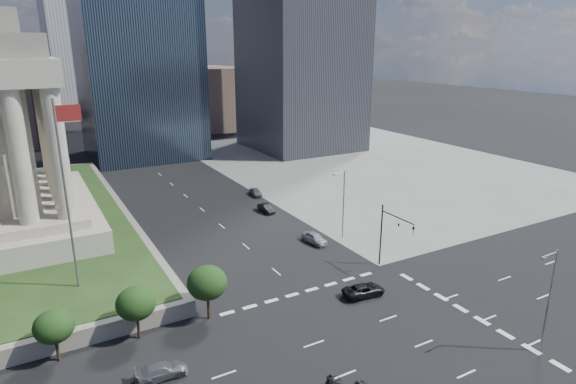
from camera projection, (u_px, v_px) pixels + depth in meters
ground at (133, 152)px, 126.07m from camera, size 500.00×500.00×0.00m
sidewalk_ne at (368, 163)px, 114.23m from camera, size 68.00×90.00×0.03m
flagpole at (67, 186)px, 48.62m from camera, size 2.52×0.24×20.00m
midrise_glass at (135, 31)px, 114.11m from camera, size 26.00×26.00×60.00m
building_filler_ne at (207, 97)px, 163.17m from camera, size 20.00×30.00×20.00m
traffic_signal_ne at (391, 230)px, 58.38m from camera, size 0.30×5.74×8.00m
street_lamp_south at (548, 296)px, 42.22m from camera, size 2.13×0.22×10.00m
street_lamp_north at (343, 201)px, 68.08m from camera, size 2.13×0.22×10.00m
pickup_truck at (364, 290)px, 53.46m from camera, size 2.67×5.03×1.35m
suv_grey at (162, 371)px, 40.22m from camera, size 2.01×4.48×1.28m
parked_sedan_near at (315, 238)px, 67.76m from camera, size 4.58×2.21×1.51m
parked_sedan_mid at (266, 208)px, 80.49m from camera, size 4.04×1.52×1.32m
parked_sedan_far at (256, 192)px, 89.36m from camera, size 2.16×4.24×1.38m
motorcycle_trail at (329, 384)px, 38.21m from camera, size 2.49×0.91×1.81m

